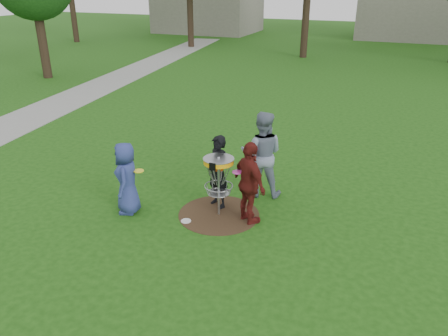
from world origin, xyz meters
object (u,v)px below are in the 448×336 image
at_px(player_blue, 127,178).
at_px(disc_golf_basket, 219,172).
at_px(player_grey, 262,154).
at_px(player_maroon, 250,183).
at_px(player_black, 218,172).

distance_m(player_blue, disc_golf_basket, 2.02).
xyz_separation_m(player_grey, player_maroon, (0.17, -1.35, -0.13)).
xyz_separation_m(player_black, player_grey, (0.71, 0.94, 0.19)).
height_order(player_grey, disc_golf_basket, player_grey).
relative_size(player_blue, player_maroon, 0.90).
relative_size(player_grey, player_maroon, 1.14).
bearing_deg(disc_golf_basket, player_black, 114.30).
bearing_deg(player_grey, disc_golf_basket, 54.85).
relative_size(player_blue, player_black, 0.96).
bearing_deg(player_maroon, player_blue, 51.14).
xyz_separation_m(player_black, disc_golf_basket, (0.17, -0.37, 0.17)).
relative_size(player_blue, player_grey, 0.79).
distance_m(player_grey, player_maroon, 1.36).
height_order(player_black, disc_golf_basket, player_black).
distance_m(player_maroon, disc_golf_basket, 0.72).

